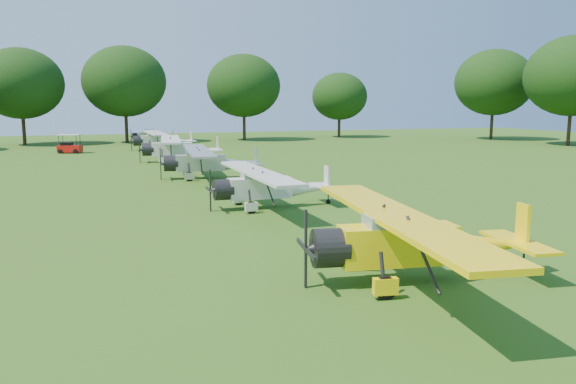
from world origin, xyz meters
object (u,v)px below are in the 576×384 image
(aircraft_3, at_px, (269,184))
(aircraft_5, at_px, (178,147))
(golf_cart, at_px, (69,147))
(aircraft_7, at_px, (152,135))
(aircraft_2, at_px, (415,237))
(aircraft_4, at_px, (208,160))
(aircraft_6, at_px, (161,139))

(aircraft_3, xyz_separation_m, aircraft_5, (-0.41, 24.43, 0.16))
(golf_cart, bearing_deg, aircraft_5, -35.66)
(aircraft_5, bearing_deg, aircraft_7, 96.24)
(aircraft_7, bearing_deg, aircraft_2, -80.60)
(aircraft_7, relative_size, golf_cart, 3.57)
(aircraft_4, xyz_separation_m, golf_cart, (-9.32, 25.37, -0.63))
(aircraft_3, height_order, golf_cart, aircraft_3)
(aircraft_4, height_order, aircraft_5, aircraft_5)
(aircraft_6, bearing_deg, aircraft_3, -89.70)
(aircraft_2, distance_m, aircraft_7, 63.22)
(aircraft_7, distance_m, golf_cart, 16.42)
(aircraft_3, distance_m, aircraft_6, 38.02)
(aircraft_5, bearing_deg, aircraft_4, -81.85)
(aircraft_4, height_order, golf_cart, aircraft_4)
(aircraft_3, bearing_deg, aircraft_5, 92.24)
(aircraft_3, height_order, aircraft_5, aircraft_5)
(aircraft_5, height_order, aircraft_7, aircraft_5)
(aircraft_3, bearing_deg, aircraft_2, -87.79)
(aircraft_4, bearing_deg, aircraft_5, 97.06)
(aircraft_3, bearing_deg, aircraft_4, 93.15)
(aircraft_3, height_order, aircraft_7, aircraft_3)
(aircraft_3, relative_size, aircraft_4, 0.92)
(aircraft_5, bearing_deg, golf_cart, 133.26)
(aircraft_3, height_order, aircraft_4, aircraft_4)
(aircraft_5, distance_m, golf_cart, 16.17)
(aircraft_4, xyz_separation_m, aircraft_7, (0.83, 38.27, -0.21))
(aircraft_5, xyz_separation_m, aircraft_7, (0.85, 26.10, -0.27))
(aircraft_4, distance_m, aircraft_7, 38.28)
(aircraft_6, bearing_deg, aircraft_5, -91.30)
(aircraft_5, relative_size, golf_cart, 4.46)
(aircraft_2, xyz_separation_m, golf_cart, (-9.92, 50.32, -0.64))
(aircraft_3, height_order, aircraft_6, aircraft_6)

